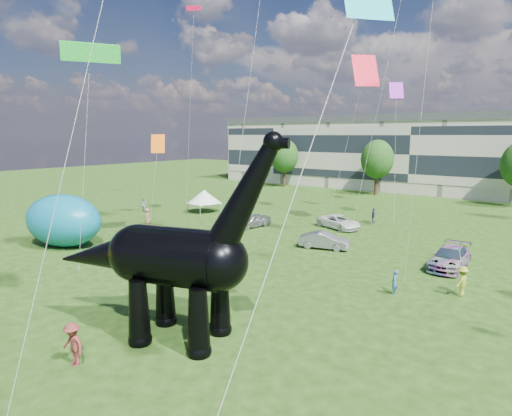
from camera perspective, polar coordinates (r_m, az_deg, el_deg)
The scene contains 12 objects.
ground at distance 22.32m, azimuth -8.98°, elevation -16.13°, with size 220.00×220.00×0.00m, color #16330C.
terrace_row at distance 79.08m, azimuth 21.03°, elevation 6.43°, with size 78.00×11.00×12.00m, color beige.
tree_far_left at distance 80.36m, azimuth 3.80°, elevation 7.30°, with size 5.20×5.20×9.44m.
tree_mid_left at distance 71.90m, azimuth 15.87°, elevation 6.67°, with size 5.20×5.20×9.44m.
dinosaur_sculpture at distance 20.78m, azimuth -11.55°, elevation -6.77°, with size 12.41×5.56×10.23m.
car_silver at distance 45.30m, azimuth -0.43°, elevation -1.71°, with size 1.65×4.09×1.40m, color #A9AAAE.
car_grey at distance 37.35m, azimuth 9.09°, elevation -4.31°, with size 1.49×4.26×1.40m, color gray.
car_white at distance 45.53m, azimuth 10.98°, elevation -1.83°, with size 2.31×5.00×1.39m, color white.
car_dark at distance 34.66m, azimuth 24.43°, elevation -6.05°, with size 2.20×5.42×1.57m, color #595960.
gazebo_left at distance 54.27m, azimuth -6.92°, elevation 1.53°, with size 4.99×4.99×2.85m.
inflatable_teal at distance 40.94m, azimuth -24.30°, elevation -1.53°, with size 7.38×4.61×4.61m, color #0B6789.
visitors at distance 33.62m, azimuth 2.27°, elevation -5.44°, with size 54.81×38.26×1.89m.
Camera 1 is at (14.76, -13.65, 9.70)m, focal length 30.00 mm.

